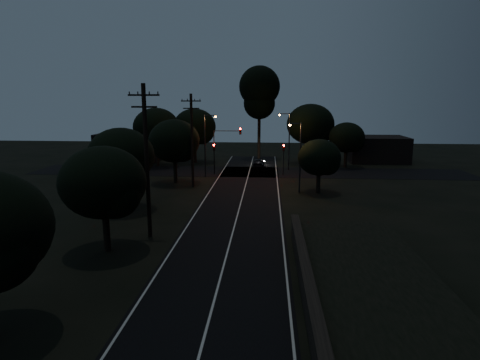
{
  "coord_description": "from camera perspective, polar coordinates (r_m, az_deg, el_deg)",
  "views": [
    {
      "loc": [
        2.61,
        -12.57,
        9.96
      ],
      "look_at": [
        0.0,
        24.0,
        2.5
      ],
      "focal_mm": 30.0,
      "sensor_mm": 36.0,
      "label": 1
    }
  ],
  "objects": [
    {
      "name": "signal_mast",
      "position": [
        53.15,
        -1.92,
        5.43
      ],
      "size": [
        3.7,
        0.35,
        6.25
      ],
      "color": "black",
      "rests_on": "ground"
    },
    {
      "name": "utility_pole_far",
      "position": [
        45.61,
        -6.85,
        5.79
      ],
      "size": [
        2.2,
        0.3,
        10.5
      ],
      "color": "black",
      "rests_on": "ground"
    },
    {
      "name": "tree_far_nw",
      "position": [
        63.62,
        -6.28,
        7.4
      ],
      "size": [
        6.68,
        6.68,
        8.46
      ],
      "color": "black",
      "rests_on": "ground"
    },
    {
      "name": "utility_pole_mid",
      "position": [
        29.19,
        -13.14,
        2.88
      ],
      "size": [
        2.2,
        0.3,
        11.0
      ],
      "color": "black",
      "rests_on": "ground"
    },
    {
      "name": "tree_left_b",
      "position": [
        27.12,
        -18.59,
        -0.61
      ],
      "size": [
        5.52,
        5.52,
        7.02
      ],
      "color": "black",
      "rests_on": "ground"
    },
    {
      "name": "signal_left",
      "position": [
        53.52,
        -3.71,
        3.83
      ],
      "size": [
        0.28,
        0.35,
        4.1
      ],
      "color": "black",
      "rests_on": "ground"
    },
    {
      "name": "tall_pine",
      "position": [
        67.59,
        2.78,
        12.39
      ],
      "size": [
        6.72,
        6.72,
        15.28
      ],
      "color": "black",
      "rests_on": "ground"
    },
    {
      "name": "road_surface",
      "position": [
        44.88,
        0.65,
        -1.31
      ],
      "size": [
        60.0,
        70.0,
        0.03
      ],
      "color": "black",
      "rests_on": "ground"
    },
    {
      "name": "building_left",
      "position": [
        68.85,
        -15.17,
        4.63
      ],
      "size": [
        10.0,
        8.0,
        4.4
      ],
      "primitive_type": "cube",
      "color": "black",
      "rests_on": "ground"
    },
    {
      "name": "retaining_wall",
      "position": [
        18.87,
        20.41,
        -18.97
      ],
      "size": [
        6.93,
        26.0,
        1.6
      ],
      "color": "black",
      "rests_on": "ground"
    },
    {
      "name": "streetlight_a",
      "position": [
        51.46,
        -4.81,
        5.52
      ],
      "size": [
        1.66,
        0.26,
        8.0
      ],
      "color": "black",
      "rests_on": "ground"
    },
    {
      "name": "tree_far_ne",
      "position": [
        62.9,
        10.23,
        7.67
      ],
      "size": [
        7.27,
        7.27,
        9.2
      ],
      "color": "black",
      "rests_on": "ground"
    },
    {
      "name": "tree_left_c",
      "position": [
        37.14,
        -16.31,
        3.09
      ],
      "size": [
        5.9,
        5.9,
        7.46
      ],
      "color": "black",
      "rests_on": "ground"
    },
    {
      "name": "tree_right_a",
      "position": [
        43.28,
        11.42,
        3.02
      ],
      "size": [
        4.55,
        4.55,
        5.79
      ],
      "color": "black",
      "rests_on": "ground"
    },
    {
      "name": "tree_left_d",
      "position": [
        47.97,
        -9.11,
        5.34
      ],
      "size": [
        6.0,
        6.0,
        7.61
      ],
      "color": "black",
      "rests_on": "ground"
    },
    {
      "name": "tree_far_w",
      "position": [
        60.83,
        -11.63,
        7.19
      ],
      "size": [
        6.79,
        6.79,
        8.66
      ],
      "color": "black",
      "rests_on": "ground"
    },
    {
      "name": "signal_right",
      "position": [
        53.07,
        6.21,
        3.72
      ],
      "size": [
        0.28,
        0.35,
        4.1
      ],
      "color": "black",
      "rests_on": "ground"
    },
    {
      "name": "building_right",
      "position": [
        68.3,
        18.85,
        4.19
      ],
      "size": [
        9.0,
        7.0,
        4.0
      ],
      "primitive_type": "cube",
      "color": "black",
      "rests_on": "ground"
    },
    {
      "name": "streetlight_b",
      "position": [
        56.88,
        6.82,
        6.05
      ],
      "size": [
        1.66,
        0.26,
        8.0
      ],
      "color": "black",
      "rests_on": "ground"
    },
    {
      "name": "tree_far_e",
      "position": [
        60.85,
        15.11,
        5.74
      ],
      "size": [
        5.19,
        5.19,
        6.59
      ],
      "color": "black",
      "rests_on": "ground"
    },
    {
      "name": "streetlight_c",
      "position": [
        43.06,
        8.35,
        3.89
      ],
      "size": [
        1.46,
        0.26,
        7.5
      ],
      "color": "black",
      "rests_on": "ground"
    },
    {
      "name": "car",
      "position": [
        59.32,
        2.68,
        2.45
      ],
      "size": [
        1.81,
        3.84,
        1.27
      ],
      "primitive_type": "imported",
      "rotation": [
        0.0,
        0.0,
        3.06
      ],
      "color": "black",
      "rests_on": "ground"
    }
  ]
}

